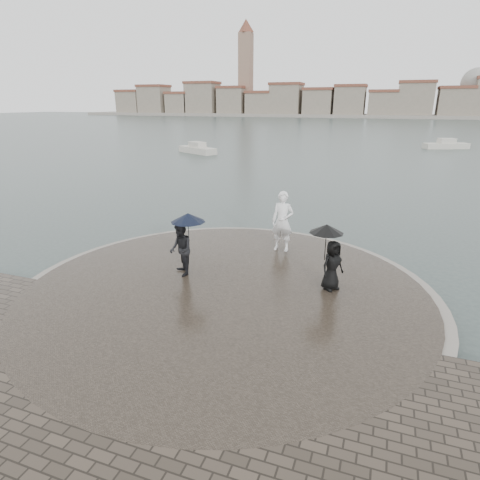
% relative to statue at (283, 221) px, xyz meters
% --- Properties ---
extents(ground, '(400.00, 400.00, 0.00)m').
position_rel_statue_xyz_m(ground, '(-0.78, -7.24, -1.48)').
color(ground, '#2B3835').
rests_on(ground, ground).
extents(kerb_ring, '(12.50, 12.50, 0.32)m').
position_rel_statue_xyz_m(kerb_ring, '(-0.78, -3.74, -1.32)').
color(kerb_ring, gray).
rests_on(kerb_ring, ground).
extents(quay_tip, '(11.90, 11.90, 0.36)m').
position_rel_statue_xyz_m(quay_tip, '(-0.78, -3.74, -1.29)').
color(quay_tip, '#2D261E').
rests_on(quay_tip, ground).
extents(statue, '(0.83, 0.57, 2.23)m').
position_rel_statue_xyz_m(statue, '(0.00, 0.00, 0.00)').
color(statue, white).
rests_on(statue, quay_tip).
extents(visitor_left, '(1.31, 1.16, 2.04)m').
position_rel_statue_xyz_m(visitor_left, '(-2.39, -3.27, 0.01)').
color(visitor_left, black).
rests_on(visitor_left, quay_tip).
extents(visitor_right, '(1.17, 1.04, 1.95)m').
position_rel_statue_xyz_m(visitor_right, '(2.12, -2.70, -0.01)').
color(visitor_right, black).
rests_on(visitor_right, quay_tip).
extents(far_skyline, '(260.00, 20.00, 37.00)m').
position_rel_statue_xyz_m(far_skyline, '(-7.07, 153.47, 4.13)').
color(far_skyline, gray).
rests_on(far_skyline, ground).
extents(boats, '(42.76, 19.07, 1.50)m').
position_rel_statue_xyz_m(boats, '(4.03, 34.14, -1.10)').
color(boats, beige).
rests_on(boats, ground).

